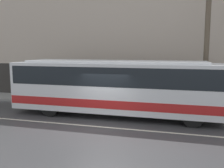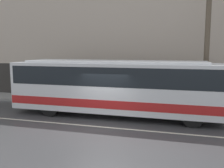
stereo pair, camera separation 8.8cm
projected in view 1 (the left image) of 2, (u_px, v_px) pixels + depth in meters
name	position (u px, v px, depth m)	size (l,w,h in m)	color
ground_plane	(99.00, 127.00, 12.19)	(60.00, 60.00, 0.00)	#38383A
sidewalk	(123.00, 103.00, 17.13)	(60.00, 2.37, 0.16)	gray
building_facade	(127.00, 31.00, 17.72)	(60.00, 0.35, 10.51)	#B7A899
lane_stripe	(99.00, 127.00, 12.19)	(54.00, 0.14, 0.01)	beige
transit_bus	(114.00, 85.00, 14.06)	(11.71, 2.54, 3.14)	silver
utility_pole_near	(206.00, 47.00, 14.56)	(0.30, 0.30, 7.46)	brown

